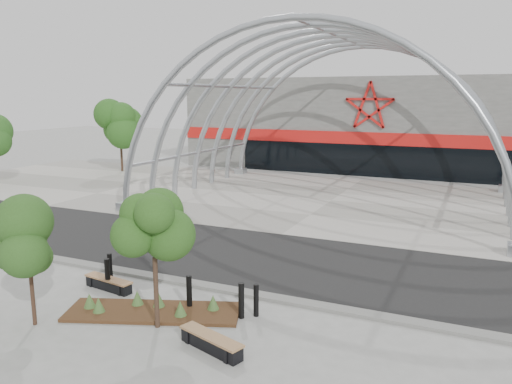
# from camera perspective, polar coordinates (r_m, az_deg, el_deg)

# --- Properties ---
(ground) EXTENTS (140.00, 140.00, 0.00)m
(ground) POSITION_cam_1_polar(r_m,az_deg,el_deg) (17.76, -5.41, -10.53)
(ground) COLOR gray
(ground) RESTS_ON ground
(road) EXTENTS (140.00, 7.00, 0.02)m
(road) POSITION_cam_1_polar(r_m,az_deg,el_deg) (20.68, -0.58, -7.31)
(road) COLOR black
(road) RESTS_ON ground
(forecourt) EXTENTS (60.00, 17.00, 0.04)m
(forecourt) POSITION_cam_1_polar(r_m,az_deg,el_deg) (31.60, 8.62, -0.97)
(forecourt) COLOR gray
(forecourt) RESTS_ON ground
(kerb) EXTENTS (60.00, 0.50, 0.12)m
(kerb) POSITION_cam_1_polar(r_m,az_deg,el_deg) (17.53, -5.83, -10.62)
(kerb) COLOR slate
(kerb) RESTS_ON ground
(arena_building) EXTENTS (34.00, 15.24, 8.00)m
(arena_building) POSITION_cam_1_polar(r_m,az_deg,el_deg) (48.53, 14.60, 7.67)
(arena_building) COLOR #62625E
(arena_building) RESTS_ON ground
(vault_canopy) EXTENTS (20.80, 15.80, 20.36)m
(vault_canopy) POSITION_cam_1_polar(r_m,az_deg,el_deg) (31.60, 8.62, -0.98)
(vault_canopy) COLOR #A2A8AD
(vault_canopy) RESTS_ON ground
(planting_bed) EXTENTS (5.44, 3.34, 0.55)m
(planting_bed) POSITION_cam_1_polar(r_m,az_deg,el_deg) (15.86, -11.89, -12.94)
(planting_bed) COLOR #392515
(planting_bed) RESTS_ON ground
(street_tree_0) EXTENTS (1.58, 1.58, 3.60)m
(street_tree_0) POSITION_cam_1_polar(r_m,az_deg,el_deg) (15.34, -24.67, -4.81)
(street_tree_0) COLOR black
(street_tree_0) RESTS_ON ground
(street_tree_1) EXTENTS (1.71, 1.71, 4.05)m
(street_tree_1) POSITION_cam_1_polar(r_m,az_deg,el_deg) (14.00, -11.62, -4.10)
(street_tree_1) COLOR #302017
(street_tree_1) RESTS_ON ground
(bench_0) EXTENTS (1.98, 0.71, 0.41)m
(bench_0) POSITION_cam_1_polar(r_m,az_deg,el_deg) (17.95, -16.49, -10.04)
(bench_0) COLOR black
(bench_0) RESTS_ON ground
(bench_1) EXTENTS (2.06, 1.06, 0.42)m
(bench_1) POSITION_cam_1_polar(r_m,az_deg,el_deg) (13.52, -5.14, -16.81)
(bench_1) COLOR black
(bench_1) RESTS_ON ground
(bollard_0) EXTENTS (0.17, 0.17, 1.05)m
(bollard_0) POSITION_cam_1_polar(r_m,az_deg,el_deg) (18.50, -16.35, -8.32)
(bollard_0) COLOR black
(bollard_0) RESTS_ON ground
(bollard_1) EXTENTS (0.18, 0.18, 1.12)m
(bollard_1) POSITION_cam_1_polar(r_m,az_deg,el_deg) (17.73, -16.60, -9.06)
(bollard_1) COLOR black
(bollard_1) RESTS_ON ground
(bollard_2) EXTENTS (0.17, 0.17, 1.08)m
(bollard_2) POSITION_cam_1_polar(r_m,az_deg,el_deg) (15.79, -7.64, -11.29)
(bollard_2) COLOR black
(bollard_2) RESTS_ON ground
(bollard_3) EXTENTS (0.18, 0.18, 1.10)m
(bollard_3) POSITION_cam_1_polar(r_m,az_deg,el_deg) (15.06, -1.69, -12.29)
(bollard_3) COLOR black
(bollard_3) RESTS_ON ground
(bollard_4) EXTENTS (0.16, 0.16, 1.00)m
(bollard_4) POSITION_cam_1_polar(r_m,az_deg,el_deg) (15.20, 0.02, -12.27)
(bollard_4) COLOR black
(bollard_4) RESTS_ON ground
(bg_tree_0) EXTENTS (3.00, 3.00, 6.45)m
(bg_tree_0) POSITION_cam_1_polar(r_m,az_deg,el_deg) (44.49, -15.32, 8.20)
(bg_tree_0) COLOR black
(bg_tree_0) RESTS_ON ground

